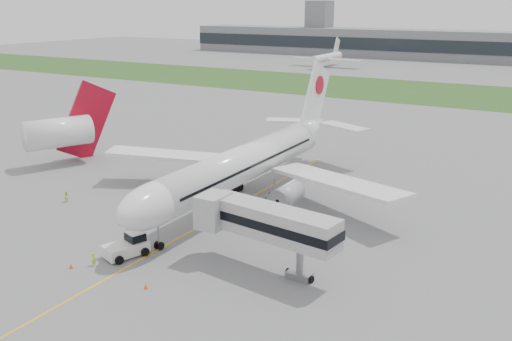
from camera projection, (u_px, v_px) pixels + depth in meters
The scene contains 14 objects.
ground at pixel (230, 209), 77.59m from camera, with size 600.00×600.00×0.00m, color gray.
apron_markings at pixel (209, 221), 73.44m from camera, with size 70.00×70.00×0.04m, color yellow, non-canonical shape.
grass_strip at pixel (437, 93), 177.29m from camera, with size 600.00×50.00×0.02m, color #28521E.
terminal_building at pixel (493, 47), 266.59m from camera, with size 320.00×22.30×14.00m.
control_tower at pixel (318, 54), 313.44m from camera, with size 12.00×12.00×56.00m, color gray, non-canonical shape.
airliner at pixel (248, 161), 80.03m from camera, with size 48.13×53.95×17.88m.
pushback_tug at pixel (128, 246), 63.31m from camera, with size 4.41×5.39×2.45m.
jet_bridge at pixel (263, 221), 58.50m from camera, with size 16.23×5.38×7.41m.
safety_cone_left at pixel (71, 266), 60.28m from camera, with size 0.44×0.44×0.60m, color #FF4D0D.
safety_cone_right at pixel (146, 286), 55.98m from camera, with size 0.42×0.42×0.58m, color #FF4D0D.
ground_crew_near at pixel (94, 259), 60.81m from camera, with size 0.56×0.37×1.53m, color #B4EE27.
ground_crew_far at pixel (67, 196), 80.34m from camera, with size 0.77×0.60×1.59m, color #D3FF2A.
neighbor_aircraft at pixel (62, 131), 97.89m from camera, with size 9.16×18.11×14.76m.
distant_aircraft_left at pixel (326, 67), 248.22m from camera, with size 30.90×27.26×11.81m, color white, non-canonical shape.
Camera 1 is at (39.52, -61.37, 27.09)m, focal length 40.00 mm.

